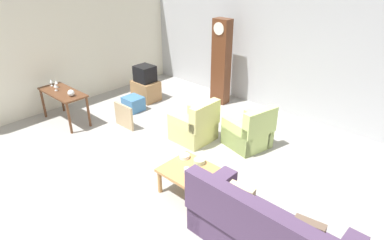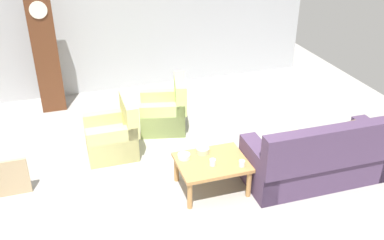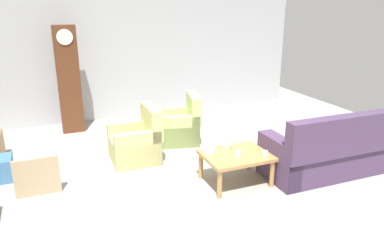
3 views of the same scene
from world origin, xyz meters
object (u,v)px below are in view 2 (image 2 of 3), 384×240
(grandfather_clock, at_px, (46,55))
(armchair_olive_near, at_px, (114,136))
(couch_floral, at_px, (320,160))
(cup_blue_rimmed, at_px, (213,162))
(bowl_white_stacked, at_px, (184,156))
(framed_picture_leaning, at_px, (6,179))
(armchair_olive_far, at_px, (165,113))
(cup_white_porcelain, at_px, (242,163))
(coffee_table_wood, at_px, (212,165))
(bowl_shallow_green, at_px, (203,150))

(grandfather_clock, bearing_deg, armchair_olive_near, -65.85)
(couch_floral, bearing_deg, cup_blue_rimmed, 173.06)
(grandfather_clock, distance_m, cup_blue_rimmed, 4.00)
(couch_floral, height_order, bowl_white_stacked, couch_floral)
(framed_picture_leaning, bearing_deg, armchair_olive_far, 25.21)
(armchair_olive_near, distance_m, framed_picture_leaning, 1.70)
(framed_picture_leaning, xyz_separation_m, cup_white_porcelain, (3.07, -0.93, 0.22))
(framed_picture_leaning, xyz_separation_m, cup_blue_rimmed, (2.70, -0.80, 0.23))
(armchair_olive_near, height_order, framed_picture_leaning, armchair_olive_near)
(armchair_olive_near, height_order, armchair_olive_far, same)
(coffee_table_wood, bearing_deg, bowl_shallow_green, 102.87)
(cup_white_porcelain, bearing_deg, bowl_white_stacked, 148.55)
(armchair_olive_near, distance_m, grandfather_clock, 2.29)
(bowl_shallow_green, bearing_deg, coffee_table_wood, -77.13)
(framed_picture_leaning, relative_size, bowl_shallow_green, 3.19)
(couch_floral, height_order, grandfather_clock, grandfather_clock)
(coffee_table_wood, height_order, framed_picture_leaning, framed_picture_leaning)
(armchair_olive_near, relative_size, bowl_white_stacked, 5.35)
(cup_white_porcelain, bearing_deg, armchair_olive_far, 103.70)
(coffee_table_wood, relative_size, bowl_white_stacked, 5.58)
(grandfather_clock, relative_size, cup_blue_rimmed, 23.76)
(framed_picture_leaning, bearing_deg, armchair_olive_near, 22.56)
(cup_white_porcelain, relative_size, bowl_white_stacked, 0.49)
(armchair_olive_far, height_order, cup_blue_rimmed, armchair_olive_far)
(coffee_table_wood, bearing_deg, framed_picture_leaning, 165.64)
(cup_white_porcelain, bearing_deg, framed_picture_leaning, 163.11)
(framed_picture_leaning, relative_size, bowl_white_stacked, 3.49)
(cup_blue_rimmed, height_order, bowl_white_stacked, cup_blue_rimmed)
(couch_floral, distance_m, armchair_olive_far, 2.78)
(bowl_white_stacked, bearing_deg, cup_white_porcelain, -31.45)
(bowl_white_stacked, distance_m, bowl_shallow_green, 0.30)
(couch_floral, bearing_deg, coffee_table_wood, 169.43)
(framed_picture_leaning, distance_m, bowl_white_stacked, 2.45)
(cup_white_porcelain, xyz_separation_m, bowl_shallow_green, (-0.40, 0.47, -0.00))
(couch_floral, relative_size, bowl_white_stacked, 12.26)
(couch_floral, relative_size, armchair_olive_near, 2.29)
(coffee_table_wood, bearing_deg, armchair_olive_far, 95.36)
(couch_floral, height_order, cup_blue_rimmed, couch_floral)
(armchair_olive_far, bearing_deg, cup_blue_rimmed, -85.69)
(cup_blue_rimmed, bearing_deg, bowl_white_stacked, 138.37)
(cup_white_porcelain, xyz_separation_m, cup_blue_rimmed, (-0.37, 0.14, 0.00))
(coffee_table_wood, xyz_separation_m, cup_white_porcelain, (0.34, -0.23, 0.11))
(cup_white_porcelain, bearing_deg, coffee_table_wood, 145.64)
(armchair_olive_near, bearing_deg, grandfather_clock, 114.15)
(cup_white_porcelain, bearing_deg, cup_blue_rimmed, 159.57)
(framed_picture_leaning, bearing_deg, bowl_white_stacked, -12.11)
(grandfather_clock, relative_size, bowl_white_stacked, 12.60)
(armchair_olive_far, distance_m, grandfather_clock, 2.46)
(armchair_olive_near, xyz_separation_m, coffee_table_wood, (1.16, -1.35, 0.09))
(framed_picture_leaning, height_order, cup_blue_rimmed, framed_picture_leaning)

